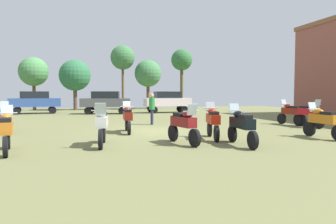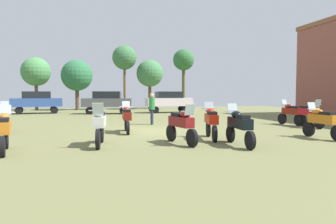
{
  "view_description": "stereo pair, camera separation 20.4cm",
  "coord_description": "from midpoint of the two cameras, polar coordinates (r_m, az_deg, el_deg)",
  "views": [
    {
      "loc": [
        -2.92,
        -14.52,
        1.82
      ],
      "look_at": [
        1.68,
        2.99,
        0.75
      ],
      "focal_mm": 33.14,
      "sensor_mm": 36.0,
      "label": 1
    },
    {
      "loc": [
        -2.72,
        -14.57,
        1.82
      ],
      "look_at": [
        1.68,
        2.99,
        0.75
      ],
      "focal_mm": 33.14,
      "sensor_mm": 36.0,
      "label": 2
    }
  ],
  "objects": [
    {
      "name": "ground_plane",
      "position": [
        14.93,
        -3.72,
        -3.58
      ],
      "size": [
        44.0,
        52.0,
        0.02
      ],
      "color": "olive"
    },
    {
      "name": "motorcycle_1",
      "position": [
        10.68,
        -28.08,
        -2.89
      ],
      "size": [
        0.69,
        2.1,
        1.44
      ],
      "rotation": [
        0.0,
        0.0,
        0.18
      ],
      "color": "black",
      "rests_on": "ground"
    },
    {
      "name": "motorcycle_2",
      "position": [
        10.93,
        -12.57,
        -2.29
      ],
      "size": [
        0.62,
        2.13,
        1.5
      ],
      "rotation": [
        0.0,
        0.0,
        3.03
      ],
      "color": "black",
      "rests_on": "ground"
    },
    {
      "name": "motorcycle_4",
      "position": [
        12.42,
        7.77,
        -1.64
      ],
      "size": [
        0.74,
        2.12,
        1.46
      ],
      "rotation": [
        0.0,
        0.0,
        -0.22
      ],
      "color": "black",
      "rests_on": "ground"
    },
    {
      "name": "motorcycle_5",
      "position": [
        11.05,
        12.86,
        -2.36
      ],
      "size": [
        0.62,
        2.23,
        1.44
      ],
      "rotation": [
        0.0,
        0.0,
        -0.05
      ],
      "color": "black",
      "rests_on": "ground"
    },
    {
      "name": "motorcycle_6",
      "position": [
        19.13,
        21.43,
        -0.1
      ],
      "size": [
        0.7,
        2.07,
        1.46
      ],
      "rotation": [
        0.0,
        0.0,
        0.2
      ],
      "color": "black",
      "rests_on": "ground"
    },
    {
      "name": "motorcycle_7",
      "position": [
        13.92,
        26.23,
        -1.47
      ],
      "size": [
        0.62,
        2.08,
        1.44
      ],
      "rotation": [
        0.0,
        0.0,
        0.09
      ],
      "color": "black",
      "rests_on": "ground"
    },
    {
      "name": "motorcycle_8",
      "position": [
        14.46,
        -7.84,
        -0.98
      ],
      "size": [
        0.62,
        2.16,
        1.44
      ],
      "rotation": [
        0.0,
        0.0,
        -0.06
      ],
      "color": "black",
      "rests_on": "ground"
    },
    {
      "name": "motorcycle_9",
      "position": [
        11.08,
        2.35,
        -2.24
      ],
      "size": [
        0.74,
        2.09,
        1.46
      ],
      "rotation": [
        0.0,
        0.0,
        3.37
      ],
      "color": "black",
      "rests_on": "ground"
    },
    {
      "name": "motorcycle_11",
      "position": [
        16.17,
        -28.4,
        -0.88
      ],
      "size": [
        0.63,
        2.25,
        1.44
      ],
      "rotation": [
        0.0,
        0.0,
        0.12
      ],
      "color": "black",
      "rests_on": "ground"
    },
    {
      "name": "motorcycle_12",
      "position": [
        18.19,
        24.16,
        -0.27
      ],
      "size": [
        0.62,
        2.19,
        1.49
      ],
      "rotation": [
        0.0,
        0.0,
        3.19
      ],
      "color": "black",
      "rests_on": "ground"
    },
    {
      "name": "car_2",
      "position": [
        29.37,
        -0.29,
        2.16
      ],
      "size": [
        4.32,
        1.85,
        2.0
      ],
      "rotation": [
        0.0,
        0.0,
        1.58
      ],
      "color": "black",
      "rests_on": "ground"
    },
    {
      "name": "car_3",
      "position": [
        30.43,
        -23.48,
        1.93
      ],
      "size": [
        4.52,
        2.43,
        2.0
      ],
      "rotation": [
        0.0,
        0.0,
        1.72
      ],
      "color": "black",
      "rests_on": "ground"
    },
    {
      "name": "car_4",
      "position": [
        28.16,
        -11.54,
        2.04
      ],
      "size": [
        4.56,
        2.55,
        2.0
      ],
      "rotation": [
        0.0,
        0.0,
        1.39
      ],
      "color": "black",
      "rests_on": "ground"
    },
    {
      "name": "person_1",
      "position": [
        18.01,
        -3.3,
        1.04
      ],
      "size": [
        0.44,
        0.44,
        1.81
      ],
      "rotation": [
        0.0,
        0.0,
        4.35
      ],
      "color": "#1F253E",
      "rests_on": "ground"
    },
    {
      "name": "tree_1",
      "position": [
        36.15,
        -3.87,
        7.04
      ],
      "size": [
        3.1,
        3.1,
        5.69
      ],
      "color": "brown",
      "rests_on": "ground"
    },
    {
      "name": "tree_2",
      "position": [
        35.45,
        -8.51,
        9.79
      ],
      "size": [
        2.7,
        2.7,
        7.18
      ],
      "color": "brown",
      "rests_on": "ground"
    },
    {
      "name": "tree_3",
      "position": [
        35.56,
        -16.92,
        6.43
      ],
      "size": [
        3.39,
        3.39,
        5.5
      ],
      "color": "brown",
      "rests_on": "ground"
    },
    {
      "name": "tree_5",
      "position": [
        38.06,
        2.38,
        9.35
      ],
      "size": [
        2.56,
        2.56,
        7.17
      ],
      "color": "brown",
      "rests_on": "ground"
    },
    {
      "name": "tree_6",
      "position": [
        36.54,
        -23.64,
        6.78
      ],
      "size": [
        3.1,
        3.1,
        5.72
      ],
      "color": "brown",
      "rests_on": "ground"
    }
  ]
}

